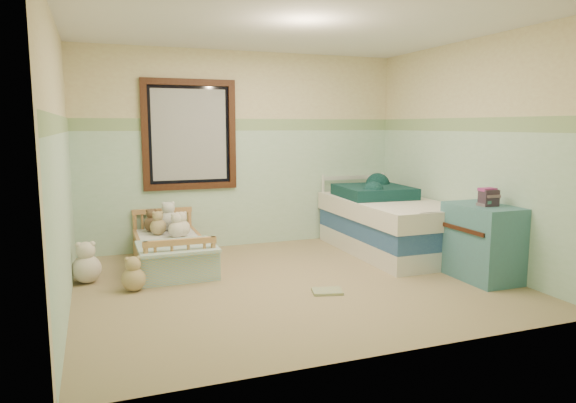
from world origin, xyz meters
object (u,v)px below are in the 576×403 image
object	(u,v)px
plush_floor_cream	(87,269)
red_pillow	(196,266)
floor_book	(327,291)
toddler_bed_frame	(171,258)
plush_floor_tan	(134,279)
twin_bed_frame	(388,244)
dresser	(482,242)

from	to	relation	value
plush_floor_cream	red_pillow	xyz separation A→B (m)	(1.08, -0.11, -0.05)
red_pillow	floor_book	distance (m)	1.47
toddler_bed_frame	floor_book	distance (m)	1.94
plush_floor_cream	plush_floor_tan	distance (m)	0.61
plush_floor_cream	plush_floor_tan	bearing A→B (deg)	-45.93
floor_book	twin_bed_frame	bearing A→B (deg)	55.05
dresser	twin_bed_frame	bearing A→B (deg)	102.90
plush_floor_tan	dresser	distance (m)	3.49
toddler_bed_frame	plush_floor_cream	size ratio (longest dim) A/B	5.09
plush_floor_tan	floor_book	xyz separation A→B (m)	(1.71, -0.69, -0.10)
plush_floor_tan	floor_book	distance (m)	1.85
dresser	red_pillow	size ratio (longest dim) A/B	2.59
dresser	red_pillow	world-z (taller)	dresser
toddler_bed_frame	twin_bed_frame	world-z (taller)	twin_bed_frame
toddler_bed_frame	plush_floor_cream	world-z (taller)	plush_floor_cream
plush_floor_tan	dresser	bearing A→B (deg)	-13.78
plush_floor_cream	floor_book	xyz separation A→B (m)	(2.13, -1.13, -0.13)
toddler_bed_frame	red_pillow	world-z (taller)	toddler_bed_frame
twin_bed_frame	dresser	bearing A→B (deg)	-77.10
floor_book	plush_floor_tan	bearing A→B (deg)	172.40
toddler_bed_frame	plush_floor_tan	xyz separation A→B (m)	(-0.46, -0.79, 0.02)
red_pillow	floor_book	bearing A→B (deg)	-44.21
plush_floor_cream	dresser	bearing A→B (deg)	-18.39
plush_floor_cream	floor_book	size ratio (longest dim) A/B	1.02
plush_floor_cream	toddler_bed_frame	bearing A→B (deg)	21.97
dresser	red_pillow	xyz separation A→B (m)	(-2.72, 1.16, -0.29)
dresser	toddler_bed_frame	bearing A→B (deg)	150.97
twin_bed_frame	floor_book	distance (m)	1.81
twin_bed_frame	red_pillow	distance (m)	2.43
floor_book	plush_floor_cream	bearing A→B (deg)	166.58
plush_floor_cream	twin_bed_frame	distance (m)	3.50
plush_floor_tan	toddler_bed_frame	bearing A→B (deg)	59.72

